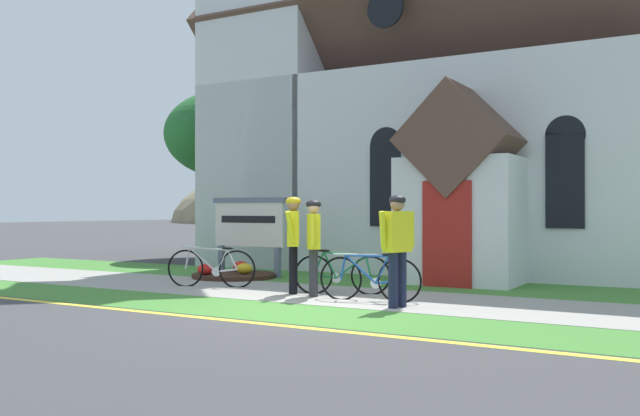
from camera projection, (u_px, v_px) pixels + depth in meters
name	position (u px, v px, depth m)	size (l,w,h in m)	color
ground	(402.00, 286.00, 13.81)	(140.00, 140.00, 0.00)	#3D3D3F
sidewalk_slab	(299.00, 293.00, 12.68)	(32.00, 2.64, 0.01)	#99968E
grass_verge	(226.00, 307.00, 10.79)	(32.00, 1.70, 0.01)	#427F33
church_lawn	(362.00, 280.00, 14.91)	(24.00, 2.52, 0.01)	#427F33
curb_paint_stripe	(183.00, 316.00, 9.93)	(28.00, 0.16, 0.01)	yellow
church_building	(435.00, 93.00, 20.08)	(11.90, 11.56, 14.00)	silver
church_sign	(249.00, 224.00, 15.96)	(2.08, 0.21, 1.81)	slate
flower_bed	(233.00, 274.00, 15.48)	(1.88, 1.88, 0.34)	#382319
bicycle_yellow	(211.00, 267.00, 13.64)	(1.73, 0.64, 0.82)	black
bicycle_white	(341.00, 273.00, 12.51)	(1.66, 0.65, 0.83)	black
bicycle_orange	(370.00, 278.00, 11.53)	(1.75, 0.31, 0.83)	black
cyclist_in_white_jersey	(293.00, 236.00, 12.48)	(0.41, 0.73, 1.76)	black
cyclist_in_yellow_jersey	(397.00, 241.00, 10.72)	(0.34, 0.68, 1.76)	#191E38
cyclist_in_orange_jersey	(314.00, 240.00, 12.11)	(0.44, 0.67, 1.70)	#2D2D33
yard_deciduous_tree	(230.00, 135.00, 21.99)	(4.13, 4.13, 5.34)	#3D2D1E
distant_hill	(598.00, 226.00, 66.98)	(103.03, 40.92, 21.97)	#847A5B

